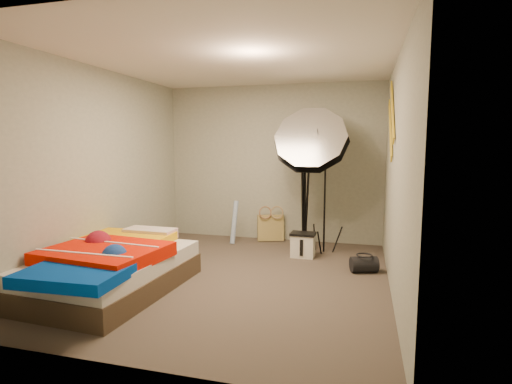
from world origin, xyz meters
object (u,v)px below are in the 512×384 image
(camera_case, at_px, (303,246))
(bed, at_px, (111,267))
(duffel_bag, at_px, (364,264))
(tote_bag, at_px, (271,228))
(photo_umbrella, at_px, (312,143))
(camera_tripod, at_px, (305,196))
(wrapping_roll, at_px, (234,222))

(camera_case, distance_m, bed, 2.56)
(duffel_bag, distance_m, bed, 2.95)
(tote_bag, bearing_deg, duffel_bag, -60.23)
(photo_umbrella, height_order, camera_tripod, photo_umbrella)
(photo_umbrella, bearing_deg, wrapping_roll, 168.02)
(camera_case, height_order, bed, bed)
(camera_case, relative_size, bed, 0.16)
(tote_bag, xyz_separation_m, camera_case, (0.65, -0.81, -0.05))
(camera_case, height_order, camera_tripod, camera_tripod)
(camera_case, bearing_deg, photo_umbrella, 74.77)
(wrapping_roll, bearing_deg, tote_bag, 31.91)
(duffel_bag, xyz_separation_m, bed, (-2.61, -1.35, 0.16))
(tote_bag, bearing_deg, bed, -132.65)
(duffel_bag, bearing_deg, photo_umbrella, 119.21)
(wrapping_roll, distance_m, duffel_bag, 2.22)
(camera_case, distance_m, camera_tripod, 0.84)
(tote_bag, bearing_deg, camera_case, -70.52)
(camera_case, bearing_deg, wrapping_roll, 158.97)
(duffel_bag, bearing_deg, wrapping_roll, 136.17)
(wrapping_roll, xyz_separation_m, camera_tripod, (1.10, 0.06, 0.45))
(bed, bearing_deg, duffel_bag, 27.39)
(photo_umbrella, bearing_deg, camera_case, -106.97)
(duffel_bag, bearing_deg, camera_case, 132.21)
(tote_bag, height_order, camera_tripod, camera_tripod)
(duffel_bag, xyz_separation_m, photo_umbrella, (-0.76, 0.70, 1.48))
(camera_case, height_order, duffel_bag, camera_case)
(tote_bag, bearing_deg, photo_umbrella, -58.29)
(camera_case, bearing_deg, bed, -132.70)
(photo_umbrella, bearing_deg, duffel_bag, -42.71)
(bed, bearing_deg, camera_tripod, 54.06)
(photo_umbrella, relative_size, camera_tripod, 1.61)
(camera_case, bearing_deg, duffel_bag, -27.97)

